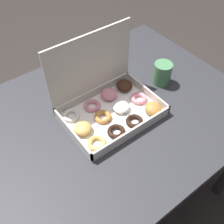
% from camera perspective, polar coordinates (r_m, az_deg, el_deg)
% --- Properties ---
extents(ground_plane, '(8.00, 8.00, 0.00)m').
position_cam_1_polar(ground_plane, '(1.74, -1.31, -17.57)').
color(ground_plane, '#2D2826').
extents(dining_table, '(1.27, 0.90, 0.76)m').
position_cam_1_polar(dining_table, '(1.17, -1.86, -3.95)').
color(dining_table, '#2D2D33').
rests_on(dining_table, ground_plane).
extents(donut_box, '(0.39, 0.29, 0.31)m').
position_cam_1_polar(donut_box, '(1.08, -0.77, 2.57)').
color(donut_box, white).
rests_on(donut_box, dining_table).
extents(coffee_mug, '(0.08, 0.08, 0.10)m').
position_cam_1_polar(coffee_mug, '(1.23, 10.89, 8.32)').
color(coffee_mug, '#4C8456').
rests_on(coffee_mug, dining_table).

